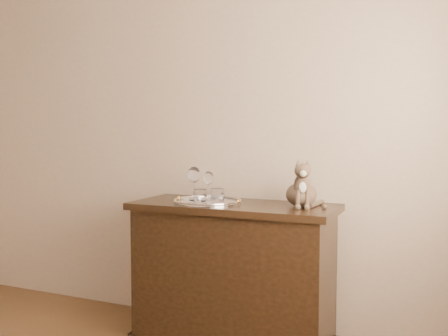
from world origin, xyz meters
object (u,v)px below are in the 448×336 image
Objects in this scene: tray at (208,202)px; wine_glass_a at (194,183)px; sideboard at (233,275)px; tumbler_a at (217,196)px; tumbler_b at (200,197)px; wine_glass_c at (194,184)px; wine_glass_b at (208,185)px; cat at (302,183)px.

wine_glass_a is (-0.12, 0.05, 0.10)m from tray.
tumbler_a is at bearing -123.21° from sideboard.
sideboard is 3.00× the size of tray.
tray is 0.13m from tumbler_b.
tumbler_a is at bearing -20.44° from wine_glass_c.
wine_glass_c is 0.17m from tumbler_b.
cat reaches higher than wine_glass_b.
wine_glass_b reaches higher than sideboard.
tray is at bearing 143.98° from tumbler_a.
cat reaches higher than sideboard.
tumbler_a is (0.13, -0.15, -0.04)m from wine_glass_b.
cat reaches higher than tumbler_a.
cat is (0.59, -0.02, 0.04)m from wine_glass_b.
tray is 2.34× the size of wine_glass_b.
wine_glass_c reaches higher than wine_glass_a.
wine_glass_b is 0.84× the size of wine_glass_c.
tumbler_b is 0.58m from cat.
tumbler_a is (-0.06, -0.09, 0.48)m from sideboard.
cat is at bearing -1.62° from wine_glass_b.
wine_glass_a is 2.31× the size of tumbler_a.
tumbler_b is (-0.08, -0.05, -0.00)m from tumbler_a.
wine_glass_c is 0.76× the size of cat.
wine_glass_a is at bearing 127.56° from tumbler_b.
cat is at bearing 16.40° from tumbler_a.
tray is at bearing -170.02° from sideboard.
sideboard is 0.52m from tumbler_b.
tray is 0.17m from wine_glass_a.
tray is 0.12m from tumbler_a.
wine_glass_a is 2.39× the size of tumbler_b.
wine_glass_b is 0.20m from tumbler_a.
tumbler_a reaches higher than tray.
wine_glass_c reaches higher than tumbler_b.
wine_glass_c is at bearing 159.56° from tumbler_a.
tumbler_a is (0.09, -0.07, 0.05)m from tray.
wine_glass_a is at bearing -158.18° from wine_glass_b.
cat is (0.46, 0.13, 0.08)m from tumbler_a.
wine_glass_a reaches higher than wine_glass_b.
wine_glass_b is at bearing 160.17° from cat.
sideboard is 6.00× the size of wine_glass_a.
wine_glass_a is 0.98× the size of wine_glass_c.
wine_glass_a is 0.75× the size of cat.
tumbler_a is at bearing -36.02° from tray.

